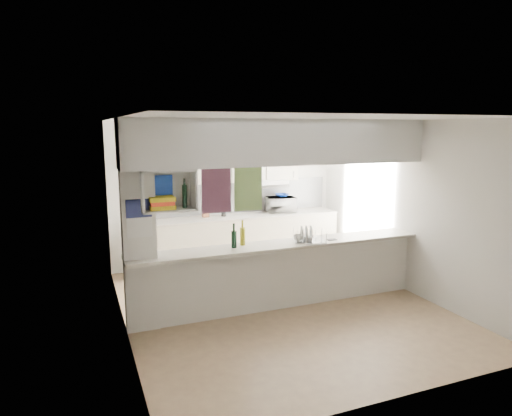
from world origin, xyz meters
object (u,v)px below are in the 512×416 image
microwave (281,205)px  dish_rack (309,235)px  bowl (282,195)px  wine_bottles (238,237)px

microwave → dish_rack: bearing=81.7°
bowl → dish_rack: bowl is taller
bowl → dish_rack: bearing=-105.4°
dish_rack → wine_bottles: wine_bottles is taller
bowl → wine_bottles: same height
wine_bottles → bowl: bearing=52.3°
dish_rack → wine_bottles: size_ratio=1.51×
bowl → wine_bottles: 2.64m
microwave → dish_rack: 2.25m
microwave → bowl: size_ratio=2.11×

